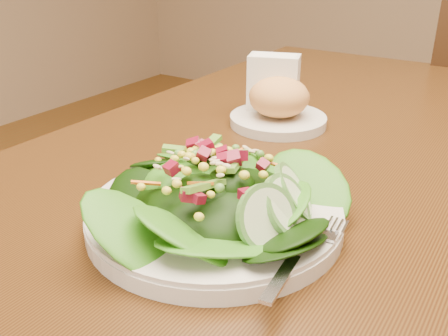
{
  "coord_description": "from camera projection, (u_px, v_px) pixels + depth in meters",
  "views": [
    {
      "loc": [
        0.25,
        -0.72,
        1.06
      ],
      "look_at": [
        -0.04,
        -0.28,
        0.81
      ],
      "focal_mm": 40.0,
      "sensor_mm": 36.0,
      "label": 1
    }
  ],
  "objects": [
    {
      "name": "salad_plate",
      "position": [
        222.0,
        202.0,
        0.57
      ],
      "size": [
        0.3,
        0.3,
        0.09
      ],
      "rotation": [
        0.0,
        0.0,
        0.22
      ],
      "color": "silver",
      "rests_on": "dining_table"
    },
    {
      "name": "bread_plate",
      "position": [
        279.0,
        106.0,
        0.89
      ],
      "size": [
        0.17,
        0.17,
        0.09
      ],
      "color": "silver",
      "rests_on": "dining_table"
    },
    {
      "name": "napkin_holder",
      "position": [
        273.0,
        85.0,
        0.91
      ],
      "size": [
        0.1,
        0.08,
        0.12
      ],
      "rotation": [
        0.0,
        0.0,
        0.33
      ],
      "color": "white",
      "rests_on": "dining_table"
    },
    {
      "name": "dining_table",
      "position": [
        336.0,
        203.0,
        0.84
      ],
      "size": [
        0.9,
        1.4,
        0.75
      ],
      "color": "#452B10",
      "rests_on": "ground_plane"
    }
  ]
}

